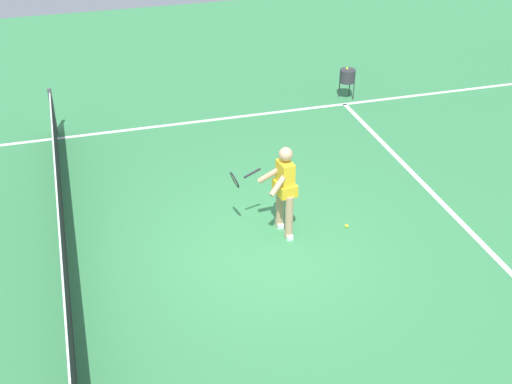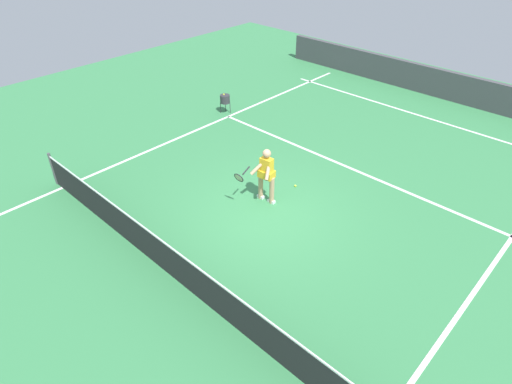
% 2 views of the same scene
% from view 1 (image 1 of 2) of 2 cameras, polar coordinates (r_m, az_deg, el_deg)
% --- Properties ---
extents(ground_plane, '(28.26, 28.26, 0.00)m').
position_cam_1_polar(ground_plane, '(10.83, 0.58, -4.85)').
color(ground_plane, '#38844C').
extents(service_line_marking, '(9.91, 0.10, 0.01)m').
position_cam_1_polar(service_line_marking, '(12.10, 16.35, -2.01)').
color(service_line_marking, white).
rests_on(service_line_marking, ground).
extents(sideline_right_marking, '(0.10, 19.73, 0.01)m').
position_cam_1_polar(sideline_right_marking, '(15.01, -4.83, 5.89)').
color(sideline_right_marking, white).
rests_on(sideline_right_marking, ground).
extents(court_net, '(10.59, 0.08, 0.99)m').
position_cam_1_polar(court_net, '(10.27, -15.75, -5.28)').
color(court_net, '#4C4C51').
rests_on(court_net, ground).
extents(tennis_player, '(0.73, 0.99, 1.55)m').
position_cam_1_polar(tennis_player, '(10.80, 2.27, 0.39)').
color(tennis_player, tan).
rests_on(tennis_player, ground).
extents(tennis_ball_near, '(0.07, 0.07, 0.07)m').
position_cam_1_polar(tennis_ball_near, '(11.43, 7.57, -2.82)').
color(tennis_ball_near, '#D1E533').
rests_on(tennis_ball_near, ground).
extents(ball_hopper, '(0.36, 0.36, 0.74)m').
position_cam_1_polar(ball_hopper, '(16.08, 7.64, 9.57)').
color(ball_hopper, '#333338').
rests_on(ball_hopper, ground).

